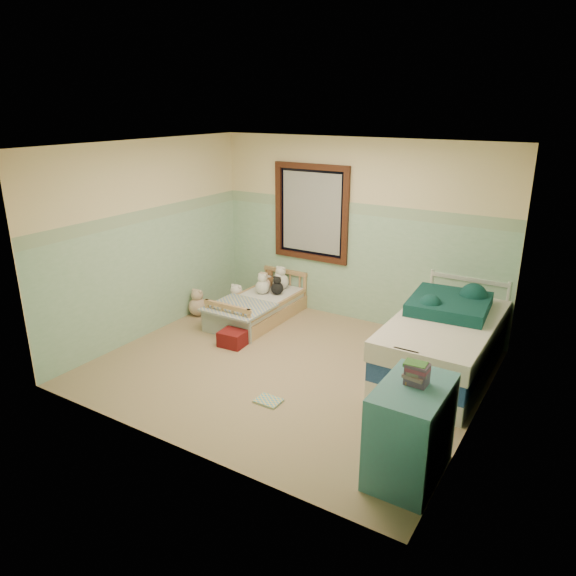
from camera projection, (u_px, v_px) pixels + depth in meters
The scene contains 30 objects.
floor at pixel (287, 368), 6.21m from camera, with size 4.20×3.60×0.02m, color #8E7E59.
ceiling at pixel (287, 145), 5.38m from camera, with size 4.20×3.60×0.02m, color silver.
wall_back at pixel (357, 232), 7.24m from camera, with size 4.20×0.04×2.50m, color beige.
wall_front at pixel (171, 318), 4.35m from camera, with size 4.20×0.04×2.50m, color beige.
wall_left at pixel (148, 240), 6.84m from camera, with size 0.04×3.60×2.50m, color beige.
wall_right at pixel (487, 300), 4.75m from camera, with size 0.04×3.60×2.50m, color beige.
wainscot_mint at pixel (355, 268), 7.39m from camera, with size 4.20×0.01×1.50m, color #85B18D.
border_strip at pixel (358, 209), 7.12m from camera, with size 4.20×0.01×0.15m, color #458153.
window_frame at pixel (311, 213), 7.49m from camera, with size 1.16×0.06×1.36m, color black.
window_blinds at pixel (311, 213), 7.50m from camera, with size 0.92×0.01×1.12m, color #B0B0AE.
toddler_bed_frame at pixel (259, 312), 7.58m from camera, with size 0.74×1.48×0.19m, color #9B6940.
toddler_mattress at pixel (259, 302), 7.53m from camera, with size 0.68×1.42×0.12m, color white.
patchwork_quilt at pixel (239, 307), 7.13m from camera, with size 0.80×0.74×0.03m, color #5A78B1.
plush_bed_brown at pixel (269, 281), 7.95m from camera, with size 0.18×0.18×0.18m, color brown.
plush_bed_white at pixel (281, 281), 7.85m from camera, with size 0.23×0.23×0.23m, color silver.
plush_bed_tan at pixel (264, 285), 7.75m from camera, with size 0.20×0.20×0.20m, color #D1B193.
plush_bed_dark at pixel (277, 288), 7.64m from camera, with size 0.18×0.18×0.18m, color black.
plush_floor_cream at pixel (237, 302), 7.87m from camera, with size 0.27×0.27×0.27m, color white.
plush_floor_tan at pixel (198, 307), 7.69m from camera, with size 0.27×0.27×0.27m, color #D1B193.
twin_bed_frame at pixel (441, 364), 6.06m from camera, with size 1.00×1.99×0.22m, color silver.
twin_boxspring at pixel (443, 346), 5.98m from camera, with size 1.00×1.99×0.22m, color navy.
twin_mattress at pixel (445, 328), 5.91m from camera, with size 1.04×2.03×0.22m, color silver.
teal_blanket at pixel (449, 304), 6.12m from camera, with size 0.85×0.90×0.14m, color #0D3E3C.
dresser at pixel (410, 431), 4.30m from camera, with size 0.51×0.82×0.82m, color teal.
book_stack at pixel (417, 374), 4.17m from camera, with size 0.17×0.13×0.17m, color brown.
red_pillow at pixel (233, 338), 6.74m from camera, with size 0.31×0.28×0.20m, color #A20907.
floor_book at pixel (268, 401), 5.49m from camera, with size 0.26×0.20×0.02m, color #F5C44F.
extra_plush_0 at pixel (269, 282), 7.95m from camera, with size 0.16×0.16×0.16m, color white.
extra_plush_1 at pixel (262, 287), 7.66m from camera, with size 0.20×0.20×0.20m, color silver.
extra_plush_2 at pixel (279, 284), 7.83m from camera, with size 0.17×0.17×0.17m, color white.
Camera 1 is at (2.93, -4.72, 2.91)m, focal length 33.31 mm.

